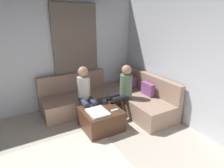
{
  "coord_description": "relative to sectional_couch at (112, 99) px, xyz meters",
  "views": [
    {
      "loc": [
        1.62,
        -0.22,
        2.18
      ],
      "look_at": [
        -1.63,
        1.63,
        0.85
      ],
      "focal_mm": 30.16,
      "sensor_mm": 36.0,
      "label": 1
    }
  ],
  "objects": [
    {
      "name": "curtain_panel",
      "position": [
        -0.76,
        -0.58,
        0.97
      ],
      "size": [
        0.06,
        1.1,
        2.5
      ],
      "primitive_type": "cube",
      "color": "#726659",
      "rests_on": "ground_plane"
    },
    {
      "name": "game_remote",
      "position": [
        0.81,
        -0.39,
        0.15
      ],
      "size": [
        0.05,
        0.15,
        0.02
      ],
      "primitive_type": "cube",
      "color": "white",
      "rests_on": "ottoman"
    },
    {
      "name": "sectional_couch",
      "position": [
        0.0,
        0.0,
        0.0
      ],
      "size": [
        2.1,
        2.55,
        0.87
      ],
      "color": "#9E7F6B",
      "rests_on": "ground_plane"
    },
    {
      "name": "wall_left",
      "position": [
        -0.86,
        -1.88,
        1.07
      ],
      "size": [
        0.12,
        6.0,
        2.7
      ],
      "primitive_type": "cube",
      "color": "silver",
      "rests_on": "ground_plane"
    },
    {
      "name": "folded_blanket",
      "position": [
        0.73,
        -0.73,
        0.16
      ],
      "size": [
        0.44,
        0.36,
        0.04
      ],
      "primitive_type": "cube",
      "color": "white",
      "rests_on": "ottoman"
    },
    {
      "name": "ottoman",
      "position": [
        0.63,
        -0.61,
        -0.07
      ],
      "size": [
        0.76,
        0.76,
        0.42
      ],
      "primitive_type": "cube",
      "color": "#4C2D1E",
      "rests_on": "ground_plane"
    },
    {
      "name": "person_on_couch_back",
      "position": [
        0.39,
        0.06,
        0.38
      ],
      "size": [
        0.3,
        0.6,
        1.2
      ],
      "rotation": [
        0.0,
        0.0,
        3.14
      ],
      "color": "black",
      "rests_on": "ground_plane"
    },
    {
      "name": "person_on_couch_side",
      "position": [
        0.15,
        -0.73,
        0.38
      ],
      "size": [
        0.6,
        0.3,
        1.2
      ],
      "rotation": [
        0.0,
        0.0,
        -1.57
      ],
      "color": "#2D3347",
      "rests_on": "ground_plane"
    },
    {
      "name": "coffee_mug",
      "position": [
        0.41,
        -0.43,
        0.19
      ],
      "size": [
        0.08,
        0.08,
        0.1
      ],
      "primitive_type": "cylinder",
      "color": "#334C72",
      "rests_on": "ottoman"
    }
  ]
}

